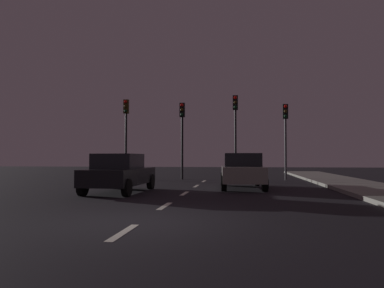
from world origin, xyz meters
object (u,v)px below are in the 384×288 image
at_px(traffic_signal_far_right, 285,127).
at_px(car_adjacent_lane, 120,173).
at_px(traffic_signal_center_right, 235,121).
at_px(traffic_signal_far_left, 126,123).
at_px(car_stopped_ahead, 242,171).
at_px(traffic_signal_center_left, 182,126).

xyz_separation_m(traffic_signal_far_right, car_adjacent_lane, (-7.47, -9.12, -2.50)).
bearing_deg(traffic_signal_far_right, traffic_signal_center_right, 179.98).
bearing_deg(traffic_signal_center_right, car_adjacent_lane, -115.91).
bearing_deg(traffic_signal_far_left, car_stopped_ahead, -41.48).
height_order(traffic_signal_far_left, traffic_signal_far_right, traffic_signal_far_left).
height_order(traffic_signal_far_left, car_stopped_ahead, traffic_signal_far_left).
bearing_deg(car_adjacent_lane, traffic_signal_center_left, 83.27).
bearing_deg(traffic_signal_far_left, traffic_signal_far_right, -0.01).
xyz_separation_m(traffic_signal_center_left, car_stopped_ahead, (3.73, -6.55, -2.61)).
distance_m(traffic_signal_center_left, traffic_signal_center_right, 3.36).
bearing_deg(traffic_signal_center_right, traffic_signal_far_left, -180.00).
relative_size(traffic_signal_center_right, car_stopped_ahead, 1.21).
xyz_separation_m(traffic_signal_center_left, traffic_signal_far_right, (6.40, -0.00, -0.13)).
relative_size(traffic_signal_center_right, car_adjacent_lane, 1.19).
bearing_deg(traffic_signal_far_right, traffic_signal_far_left, 179.99).
distance_m(traffic_signal_center_right, car_stopped_ahead, 7.16).
distance_m(traffic_signal_far_right, car_adjacent_lane, 12.05).
bearing_deg(car_stopped_ahead, traffic_signal_center_left, 119.67).
bearing_deg(traffic_signal_far_right, traffic_signal_center_left, 180.00).
distance_m(traffic_signal_center_left, car_stopped_ahead, 7.97).
distance_m(traffic_signal_center_left, car_adjacent_lane, 9.55).
relative_size(traffic_signal_far_right, car_adjacent_lane, 1.05).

